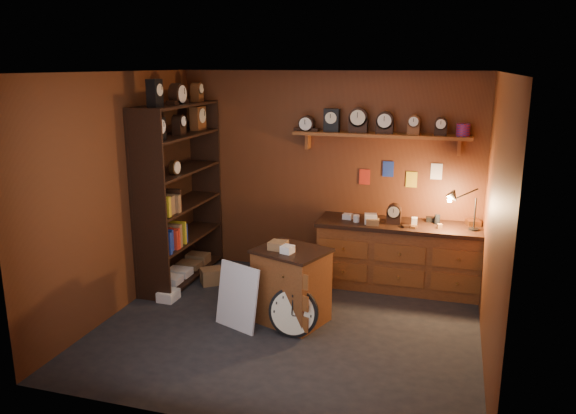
# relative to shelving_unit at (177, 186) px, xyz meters

# --- Properties ---
(floor) EXTENTS (4.00, 4.00, 0.00)m
(floor) POSITION_rel_shelving_unit_xyz_m (1.79, -0.98, -1.25)
(floor) COLOR black
(floor) RESTS_ON ground
(room_shell) EXTENTS (4.02, 3.62, 2.71)m
(room_shell) POSITION_rel_shelving_unit_xyz_m (1.84, -0.87, 0.47)
(room_shell) COLOR #5D2E16
(room_shell) RESTS_ON ground
(shelving_unit) EXTENTS (0.47, 1.60, 2.58)m
(shelving_unit) POSITION_rel_shelving_unit_xyz_m (0.00, 0.00, 0.00)
(shelving_unit) COLOR black
(shelving_unit) RESTS_ON ground
(workbench) EXTENTS (2.13, 0.66, 1.36)m
(workbench) POSITION_rel_shelving_unit_xyz_m (2.84, 0.49, -0.78)
(workbench) COLOR brown
(workbench) RESTS_ON ground
(low_cabinet) EXTENTS (0.90, 0.83, 0.92)m
(low_cabinet) POSITION_rel_shelving_unit_xyz_m (1.78, -0.84, -0.80)
(low_cabinet) COLOR brown
(low_cabinet) RESTS_ON ground
(big_round_clock) EXTENTS (0.53, 0.17, 0.53)m
(big_round_clock) POSITION_rel_shelving_unit_xyz_m (1.89, -1.16, -0.99)
(big_round_clock) COLOR black
(big_round_clock) RESTS_ON ground
(white_panel) EXTENTS (0.56, 0.34, 0.72)m
(white_panel) POSITION_rel_shelving_unit_xyz_m (1.26, -1.14, -1.25)
(white_panel) COLOR silver
(white_panel) RESTS_ON ground
(mini_fridge) EXTENTS (0.66, 0.69, 0.54)m
(mini_fridge) POSITION_rel_shelving_unit_xyz_m (1.61, -0.08, -0.98)
(mini_fridge) COLOR silver
(mini_fridge) RESTS_ON ground
(floor_box_a) EXTENTS (0.27, 0.23, 0.17)m
(floor_box_a) POSITION_rel_shelving_unit_xyz_m (0.78, -0.03, -1.17)
(floor_box_a) COLOR brown
(floor_box_a) RESTS_ON ground
(floor_box_b) EXTENTS (0.21, 0.25, 0.12)m
(floor_box_b) POSITION_rel_shelving_unit_xyz_m (0.19, -0.72, -1.19)
(floor_box_b) COLOR white
(floor_box_b) RESTS_ON ground
(floor_box_c) EXTENTS (0.35, 0.34, 0.20)m
(floor_box_c) POSITION_rel_shelving_unit_xyz_m (0.48, -0.08, -1.15)
(floor_box_c) COLOR brown
(floor_box_c) RESTS_ON ground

